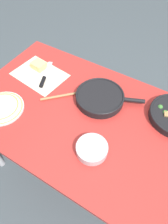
{
  "coord_description": "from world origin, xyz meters",
  "views": [
    {
      "loc": [
        0.34,
        -0.57,
        1.66
      ],
      "look_at": [
        0.0,
        0.0,
        0.78
      ],
      "focal_mm": 32.0,
      "sensor_mm": 36.0,
      "label": 1
    }
  ],
  "objects": [
    {
      "name": "prep_bowl_steel",
      "position": [
        0.15,
        -0.17,
        0.78
      ],
      "size": [
        0.16,
        0.16,
        0.05
      ],
      "color": "#B7B7BC",
      "rests_on": "dining_table_red"
    },
    {
      "name": "grater_knife",
      "position": [
        -0.37,
        0.11,
        0.76
      ],
      "size": [
        0.12,
        0.24,
        0.02
      ],
      "rotation": [
        0.0,
        0.0,
        1.98
      ],
      "color": "silver",
      "rests_on": "dining_table_red"
    },
    {
      "name": "dining_table_red",
      "position": [
        0.0,
        0.0,
        0.67
      ],
      "size": [
        1.36,
        0.83,
        0.76
      ],
      "color": "#B72D28",
      "rests_on": "ground_plane"
    },
    {
      "name": "cheese_block",
      "position": [
        -0.46,
        0.18,
        0.78
      ],
      "size": [
        0.09,
        0.08,
        0.05
      ],
      "color": "#EFD67A",
      "rests_on": "dining_table_red"
    },
    {
      "name": "parchment_sheet",
      "position": [
        -0.42,
        0.12,
        0.76
      ],
      "size": [
        0.36,
        0.28,
        0.0
      ],
      "color": "beige",
      "rests_on": "dining_table_red"
    },
    {
      "name": "dinner_plate_stack",
      "position": [
        -0.42,
        -0.21,
        0.77
      ],
      "size": [
        0.25,
        0.25,
        0.03
      ],
      "color": "white",
      "rests_on": "dining_table_red"
    },
    {
      "name": "ground_plane",
      "position": [
        0.0,
        0.0,
        0.0
      ],
      "size": [
        14.0,
        14.0,
        0.0
      ],
      "primitive_type": "plane",
      "color": "#424C51"
    },
    {
      "name": "wooden_spoon",
      "position": [
        -0.12,
        0.1,
        0.76
      ],
      "size": [
        0.26,
        0.26,
        0.02
      ],
      "rotation": [
        0.0,
        0.0,
        0.79
      ],
      "color": "#A87A4C",
      "rests_on": "dining_table_red"
    },
    {
      "name": "skillet_eggs",
      "position": [
        0.03,
        0.14,
        0.78
      ],
      "size": [
        0.38,
        0.28,
        0.05
      ],
      "rotation": [
        0.0,
        0.0,
        0.4
      ],
      "color": "black",
      "rests_on": "dining_table_red"
    }
  ]
}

